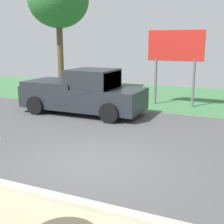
% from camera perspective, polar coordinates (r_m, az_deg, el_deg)
% --- Properties ---
extents(ground_plane, '(40.00, 22.00, 0.20)m').
position_cam_1_polar(ground_plane, '(10.45, 4.13, -3.89)').
color(ground_plane, '#4C4C4F').
extents(pickup_truck, '(5.20, 2.28, 1.88)m').
position_cam_1_polar(pickup_truck, '(12.92, -5.40, 3.57)').
color(pickup_truck, '#23282D').
rests_on(pickup_truck, ground_plane).
extents(roadside_billboard, '(2.60, 0.12, 3.50)m').
position_cam_1_polar(roadside_billboard, '(14.61, 11.81, 11.08)').
color(roadside_billboard, slate).
rests_on(roadside_billboard, ground_plane).
extents(tree_left_far, '(3.53, 3.53, 6.94)m').
position_cam_1_polar(tree_left_far, '(18.91, -10.03, 19.92)').
color(tree_left_far, brown).
rests_on(tree_left_far, ground_plane).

